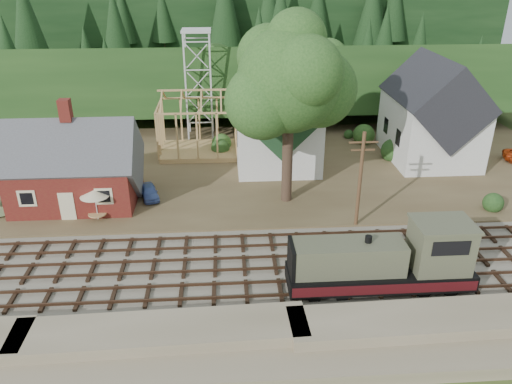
{
  "coord_description": "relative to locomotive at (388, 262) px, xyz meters",
  "views": [
    {
      "loc": [
        -3.27,
        -29.02,
        19.63
      ],
      "look_at": [
        -0.93,
        6.0,
        3.0
      ],
      "focal_mm": 35.0,
      "sensor_mm": 36.0,
      "label": 1
    }
  ],
  "objects": [
    {
      "name": "timber_frame",
      "position": [
        -12.86,
        25.0,
        1.19
      ],
      "size": [
        8.2,
        6.2,
        6.99
      ],
      "color": "tan",
      "rests_on": "village_flat"
    },
    {
      "name": "ridge",
      "position": [
        -6.86,
        61.0,
        -2.08
      ],
      "size": [
        80.0,
        20.0,
        12.0
      ],
      "primitive_type": "cube",
      "color": "black",
      "rests_on": "ground"
    },
    {
      "name": "car_green",
      "position": [
        -28.57,
        11.63,
        -1.24
      ],
      "size": [
        3.47,
        2.18,
        1.08
      ],
      "primitive_type": "imported",
      "rotation": [
        0.0,
        0.0,
        1.91
      ],
      "color": "#8CB27B",
      "rests_on": "village_flat"
    },
    {
      "name": "depot",
      "position": [
        -22.86,
        14.0,
        1.14
      ],
      "size": [
        10.8,
        7.41,
        9.0
      ],
      "color": "#5E1517",
      "rests_on": "village_flat"
    },
    {
      "name": "farmhouse",
      "position": [
        11.14,
        22.0,
        2.79
      ],
      "size": [
        8.4,
        10.8,
        10.6
      ],
      "color": "silver",
      "rests_on": "village_flat"
    },
    {
      "name": "railroad_bed",
      "position": [
        -6.86,
        3.0,
        -2.0
      ],
      "size": [
        64.0,
        11.0,
        0.16
      ],
      "primitive_type": "cube",
      "color": "#726B5B",
      "rests_on": "ground"
    },
    {
      "name": "hillside",
      "position": [
        -6.86,
        45.0,
        -2.08
      ],
      "size": [
        70.0,
        28.96,
        12.74
      ],
      "primitive_type": "cube",
      "rotation": [
        -0.17,
        0.0,
        0.0
      ],
      "color": "#1E3F19",
      "rests_on": "ground"
    },
    {
      "name": "locomotive",
      "position": [
        0.0,
        0.0,
        0.0
      ],
      "size": [
        11.64,
        2.91,
        4.67
      ],
      "color": "black",
      "rests_on": "railroad_bed"
    },
    {
      "name": "patio_set",
      "position": [
        -20.56,
        10.46,
        0.41
      ],
      "size": [
        2.31,
        2.31,
        2.57
      ],
      "color": "silver",
      "rests_on": "village_flat"
    },
    {
      "name": "village_flat",
      "position": [
        -6.86,
        21.0,
        -1.93
      ],
      "size": [
        64.0,
        26.0,
        0.3
      ],
      "primitive_type": "cube",
      "color": "brown",
      "rests_on": "ground"
    },
    {
      "name": "car_blue",
      "position": [
        -16.85,
        14.13,
        -1.2
      ],
      "size": [
        2.26,
        3.63,
        1.15
      ],
      "primitive_type": "imported",
      "rotation": [
        0.0,
        0.0,
        0.28
      ],
      "color": "#5873BE",
      "rests_on": "village_flat"
    },
    {
      "name": "embankment",
      "position": [
        -6.86,
        -5.5,
        -2.08
      ],
      "size": [
        64.0,
        5.0,
        1.6
      ],
      "primitive_type": "cube",
      "color": "#7F7259",
      "rests_on": "ground"
    },
    {
      "name": "lattice_tower",
      "position": [
        -12.86,
        31.0,
        7.96
      ],
      "size": [
        3.2,
        3.2,
        12.12
      ],
      "color": "silver",
      "rests_on": "village_flat"
    },
    {
      "name": "telegraph_pole_near",
      "position": [
        0.14,
        8.2,
        2.17
      ],
      "size": [
        2.2,
        0.28,
        8.0
      ],
      "color": "#4C331E",
      "rests_on": "ground"
    },
    {
      "name": "big_tree",
      "position": [
        -4.69,
        13.08,
        8.14
      ],
      "size": [
        10.9,
        8.4,
        14.7
      ],
      "color": "#38281E",
      "rests_on": "village_flat"
    },
    {
      "name": "ground",
      "position": [
        -6.86,
        3.0,
        -2.08
      ],
      "size": [
        140.0,
        140.0,
        0.0
      ],
      "primitive_type": "plane",
      "color": "#384C1E",
      "rests_on": "ground"
    },
    {
      "name": "church",
      "position": [
        -4.86,
        22.68,
        3.1
      ],
      "size": [
        8.4,
        15.17,
        13.0
      ],
      "color": "silver",
      "rests_on": "village_flat"
    }
  ]
}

